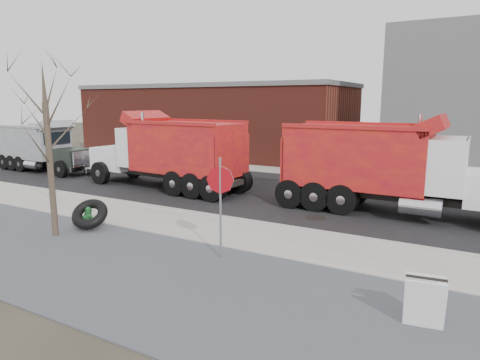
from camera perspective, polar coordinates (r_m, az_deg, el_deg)
The scene contains 15 objects.
ground at distance 13.84m, azimuth -6.41°, elevation -6.56°, with size 120.00×120.00×0.00m, color #383328.
gravel_verge at distance 11.35m, azimuth -16.98°, elevation -10.77°, with size 60.00×5.00×0.03m, color slate.
sidewalk at distance 14.02m, azimuth -5.81°, elevation -6.19°, with size 60.00×2.50×0.06m, color #9E9B93.
curb at distance 15.05m, azimuth -2.95°, elevation -4.88°, with size 60.00×0.15×0.11m, color #9E9B93.
road at distance 19.13m, azimuth 4.69°, elevation -1.72°, with size 60.00×9.40×0.02m, color black.
far_sidewalk at distance 24.33m, azimuth 10.34°, elevation 0.82°, with size 60.00×2.00×0.06m, color #9E9B93.
building_brick at distance 32.95m, azimuth -3.31°, elevation 8.05°, with size 20.20×8.20×5.30m.
bare_tree at distance 13.68m, azimuth -24.33°, elevation 6.44°, with size 3.20×3.20×5.20m.
fire_hydrant at distance 14.75m, azimuth -19.58°, elevation -4.67°, with size 0.42×0.41×0.74m.
truck_tire at distance 14.45m, azimuth -19.39°, elevation -4.30°, with size 1.47×1.44×0.95m.
stop_sign at distance 10.83m, azimuth -2.64°, elevation -1.37°, with size 0.71×0.20×2.65m.
sandwich_board at distance 8.59m, azimuth 23.38°, elevation -14.72°, with size 0.74×0.52×0.95m.
dump_truck_red_a at distance 16.24m, azimuth 19.21°, elevation 2.01°, with size 8.82×2.47×3.56m.
dump_truck_red_b at distance 19.97m, azimuth -9.44°, elevation 3.89°, with size 8.41×2.97×3.53m.
dump_truck_grey at distance 27.31m, azimuth -24.85°, elevation 4.18°, with size 6.52×2.25×2.94m.
Camera 1 is at (7.80, -10.69, 4.04)m, focal length 32.00 mm.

